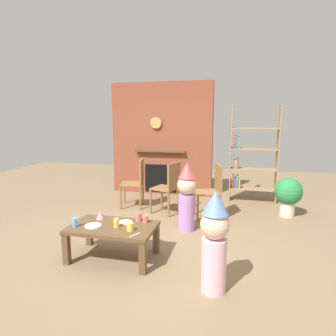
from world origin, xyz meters
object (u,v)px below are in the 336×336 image
at_px(paper_cup_near_right, 75,222).
at_px(paper_plate_rear, 125,222).
at_px(coffee_table, 113,231).
at_px(child_in_pink, 187,195).
at_px(paper_plate_front, 93,226).
at_px(dining_chair_middle, 169,185).
at_px(paper_cup_far_right, 145,219).
at_px(dining_chair_left, 137,180).
at_px(bookshelf, 249,158).
at_px(dining_chair_right, 213,188).
at_px(birthday_cake_slice, 100,215).
at_px(paper_cup_center, 130,227).
at_px(paper_cup_near_left, 116,223).
at_px(paper_cup_far_left, 139,217).
at_px(child_with_cone_hat, 214,239).
at_px(potted_plant_tall, 288,194).

xyz_separation_m(paper_cup_near_right, paper_plate_rear, (0.52, 0.26, -0.05)).
xyz_separation_m(coffee_table, child_in_pink, (0.69, 1.06, 0.20)).
height_order(paper_plate_front, dining_chair_middle, dining_chair_middle).
bearing_deg(paper_cup_far_right, coffee_table, -151.99).
height_order(paper_plate_front, dining_chair_left, dining_chair_left).
height_order(paper_cup_near_right, paper_plate_front, paper_cup_near_right).
xyz_separation_m(bookshelf, dining_chair_right, (-0.61, -1.19, -0.35)).
bearing_deg(child_in_pink, birthday_cake_slice, -14.01).
bearing_deg(paper_plate_front, bookshelf, 58.07).
relative_size(paper_cup_near_right, paper_plate_rear, 0.62).
bearing_deg(paper_cup_center, child_in_pink, 69.46).
distance_m(paper_cup_near_left, dining_chair_left, 2.06).
relative_size(paper_cup_near_left, paper_plate_front, 0.53).
xyz_separation_m(coffee_table, paper_plate_rear, (0.11, 0.12, 0.07)).
bearing_deg(child_in_pink, coffee_table, -0.00).
distance_m(bookshelf, coffee_table, 3.35).
distance_m(dining_chair_middle, dining_chair_right, 0.74).
bearing_deg(paper_cup_far_left, child_with_cone_hat, -32.81).
relative_size(bookshelf, paper_plate_rear, 11.24).
relative_size(coffee_table, paper_plate_rear, 5.91).
height_order(bookshelf, paper_plate_front, bookshelf).
bearing_deg(dining_chair_right, child_in_pink, 45.48).
relative_size(child_with_cone_hat, dining_chair_left, 1.10).
relative_size(birthday_cake_slice, child_with_cone_hat, 0.10).
bearing_deg(dining_chair_left, paper_plate_front, 84.30).
distance_m(coffee_table, dining_chair_right, 1.98).
bearing_deg(dining_chair_middle, bookshelf, -122.43).
bearing_deg(coffee_table, potted_plant_tall, 42.76).
distance_m(child_in_pink, dining_chair_right, 0.70).
xyz_separation_m(paper_cup_center, dining_chair_middle, (0.02, 1.84, 0.07)).
bearing_deg(paper_plate_rear, dining_chair_middle, 84.16).
bearing_deg(paper_cup_near_left, coffee_table, 153.46).
relative_size(paper_cup_far_left, birthday_cake_slice, 0.95).
height_order(paper_plate_rear, child_in_pink, child_in_pink).
xyz_separation_m(birthday_cake_slice, dining_chair_left, (-0.16, 1.79, 0.06)).
height_order(paper_cup_center, paper_plate_rear, paper_cup_center).
relative_size(paper_cup_center, birthday_cake_slice, 0.88).
distance_m(paper_plate_rear, dining_chair_left, 1.93).
bearing_deg(child_with_cone_hat, paper_plate_rear, -7.06).
height_order(birthday_cake_slice, child_with_cone_hat, child_with_cone_hat).
xyz_separation_m(bookshelf, potted_plant_tall, (0.62, -0.80, -0.47)).
bearing_deg(birthday_cake_slice, paper_cup_near_right, -116.39).
bearing_deg(birthday_cake_slice, coffee_table, -36.50).
bearing_deg(paper_cup_far_right, dining_chair_left, 112.75).
distance_m(dining_chair_middle, potted_plant_tall, 2.01).
xyz_separation_m(paper_plate_rear, child_with_cone_hat, (1.10, -0.51, 0.11)).
bearing_deg(paper_cup_far_left, paper_plate_rear, -140.94).
relative_size(coffee_table, paper_cup_far_left, 10.55).
relative_size(paper_cup_near_left, dining_chair_left, 0.11).
distance_m(paper_cup_near_right, paper_plate_front, 0.21).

